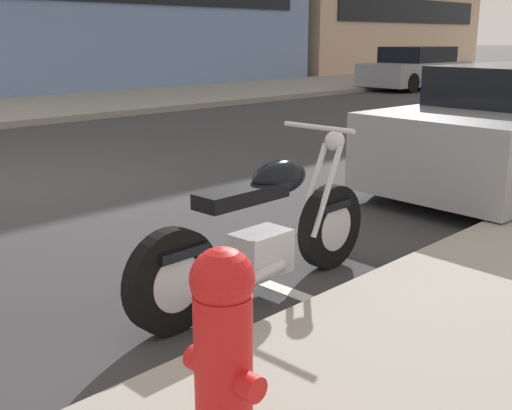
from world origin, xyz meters
name	(u,v)px	position (x,y,z in m)	size (l,w,h in m)	color
ground_plane	(6,188)	(0.00, 0.00, 0.00)	(260.00, 260.00, 0.00)	#333335
sidewalk_far_curb	(264,89)	(12.00, 7.28, 0.07)	(120.00, 5.00, 0.14)	gray
parking_stall_stripe	(257,280)	(0.00, -4.18, 0.00)	(0.12, 2.20, 0.01)	silver
parked_motorcycle	(264,235)	(-0.15, -4.40, 0.43)	(2.20, 0.62, 1.12)	black
car_opposite_curb	(415,69)	(16.30, 4.26, 0.67)	(4.43, 1.94, 1.41)	gray
fire_hydrant	(223,353)	(-1.67, -5.65, 0.60)	(0.24, 0.36, 0.87)	red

